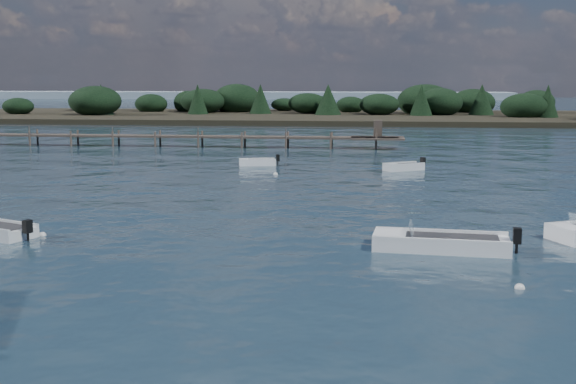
# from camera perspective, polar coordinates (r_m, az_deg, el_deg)

# --- Properties ---
(ground) EXTENTS (400.00, 400.00, 0.00)m
(ground) POSITION_cam_1_polar(r_m,az_deg,el_deg) (81.17, 4.19, 4.25)
(ground) COLOR #162734
(ground) RESTS_ON ground
(tender_far_white) EXTENTS (3.14, 1.71, 1.05)m
(tender_far_white) POSITION_cam_1_polar(r_m,az_deg,el_deg) (55.13, -2.42, 2.26)
(tender_far_white) COLOR white
(tender_far_white) RESTS_ON ground
(dinghy_mid_white_a) EXTENTS (5.59, 2.38, 1.29)m
(dinghy_mid_white_a) POSITION_cam_1_polar(r_m,az_deg,el_deg) (28.39, 11.93, -4.15)
(dinghy_mid_white_a) COLOR white
(dinghy_mid_white_a) RESTS_ON ground
(tender_far_grey_b) EXTENTS (3.15, 2.49, 1.11)m
(tender_far_grey_b) POSITION_cam_1_polar(r_m,az_deg,el_deg) (52.76, 9.13, 1.87)
(tender_far_grey_b) COLOR silver
(tender_far_grey_b) RESTS_ON ground
(buoy_b) EXTENTS (0.32, 0.32, 0.32)m
(buoy_b) POSITION_cam_1_polar(r_m,az_deg,el_deg) (23.90, 17.83, -7.26)
(buoy_b) COLOR silver
(buoy_b) RESTS_ON ground
(buoy_c) EXTENTS (0.32, 0.32, 0.32)m
(buoy_c) POSITION_cam_1_polar(r_m,az_deg,el_deg) (32.01, -18.83, -3.27)
(buoy_c) COLOR silver
(buoy_c) RESTS_ON ground
(buoy_e) EXTENTS (0.32, 0.32, 0.32)m
(buoy_e) POSITION_cam_1_polar(r_m,az_deg,el_deg) (49.78, -0.99, 1.39)
(buoy_e) COLOR silver
(buoy_e) RESTS_ON ground
(jetty) EXTENTS (64.50, 3.20, 3.40)m
(jetty) POSITION_cam_1_polar(r_m,az_deg,el_deg) (73.48, -13.47, 4.33)
(jetty) COLOR #4C4037
(jetty) RESTS_ON ground
(far_headland) EXTENTS (190.00, 40.00, 5.80)m
(far_headland) POSITION_cam_1_polar(r_m,az_deg,el_deg) (122.85, 16.82, 6.37)
(far_headland) COLOR black
(far_headland) RESTS_ON ground
(distant_haze) EXTENTS (280.00, 20.00, 2.40)m
(distant_haze) POSITION_cam_1_polar(r_m,az_deg,el_deg) (267.73, -13.95, 7.20)
(distant_haze) COLOR #8697A6
(distant_haze) RESTS_ON ground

